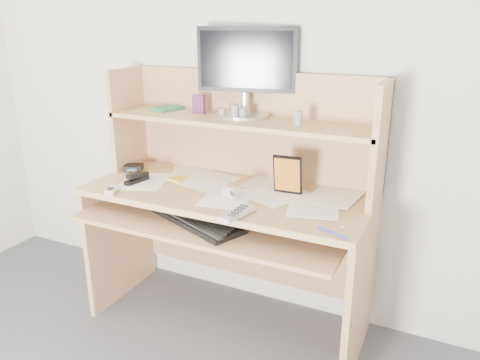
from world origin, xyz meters
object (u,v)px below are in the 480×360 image
at_px(desk, 233,196).
at_px(monitor, 246,69).
at_px(keyboard, 197,219).
at_px(tv_remote, 238,213).
at_px(game_case, 288,175).

relative_size(desk, monitor, 2.81).
xyz_separation_m(desk, keyboard, (-0.06, -0.27, -0.03)).
distance_m(tv_remote, game_case, 0.36).
xyz_separation_m(game_case, monitor, (-0.29, 0.16, 0.46)).
distance_m(keyboard, game_case, 0.47).
bearing_deg(tv_remote, game_case, 86.42).
bearing_deg(game_case, monitor, 146.23).
xyz_separation_m(keyboard, game_case, (0.34, 0.27, 0.19)).
bearing_deg(monitor, desk, -100.99).
xyz_separation_m(tv_remote, game_case, (0.10, 0.34, 0.09)).
bearing_deg(desk, game_case, -0.31).
height_order(keyboard, monitor, monitor).
xyz_separation_m(desk, tv_remote, (0.19, -0.34, 0.07)).
xyz_separation_m(keyboard, tv_remote, (0.25, -0.07, 0.10)).
xyz_separation_m(tv_remote, monitor, (-0.20, 0.50, 0.55)).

